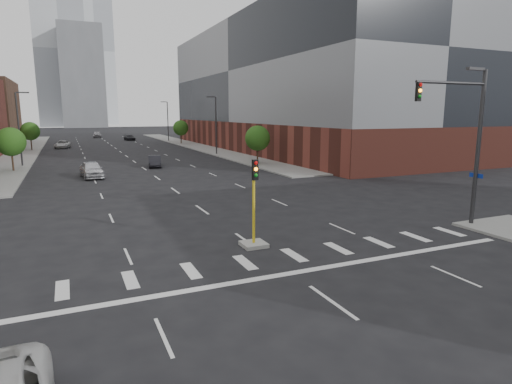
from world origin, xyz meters
TOP-DOWN VIEW (x-y plane):
  - ground at (0.00, 0.00)m, footprint 400.00×400.00m
  - sidewalk_left_far at (-15.00, 74.00)m, footprint 5.00×92.00m
  - sidewalk_right_far at (15.00, 74.00)m, footprint 5.00×92.00m
  - building_right_main at (29.50, 60.00)m, footprint 24.00×70.00m
  - tower_left at (-8.00, 220.00)m, footprint 22.00×22.00m
  - tower_right at (10.00, 260.00)m, footprint 20.00×20.00m
  - tower_mid at (0.00, 200.00)m, footprint 18.00×18.00m
  - median_traffic_signal at (0.00, 8.97)m, footprint 1.20×1.20m
  - mast_arm_signal at (12.61, 7.50)m, footprint 5.12×0.90m
  - streetlight_right_a at (13.41, 55.00)m, footprint 1.60×0.22m
  - streetlight_right_b at (13.41, 90.00)m, footprint 1.60×0.22m
  - streetlight_left at (-13.41, 50.00)m, footprint 1.60×0.22m
  - tree_left_near at (-14.00, 45.00)m, footprint 3.20×3.20m
  - tree_left_far at (-14.00, 75.00)m, footprint 3.20×3.20m
  - tree_right_near at (14.00, 40.00)m, footprint 3.20×3.20m
  - tree_right_far at (14.00, 80.00)m, footprint 3.20×3.20m
  - car_near_left at (-6.12, 36.81)m, footprint 2.46×5.13m
  - car_mid_right at (1.50, 43.11)m, footprint 2.17×4.43m
  - car_far_left at (-9.05, 78.36)m, footprint 3.01×5.37m
  - car_deep_right at (5.58, 96.79)m, footprint 2.43×4.82m
  - car_distant at (-0.77, 111.99)m, footprint 2.26×5.11m

SIDE VIEW (x-z plane):
  - ground at x=0.00m, z-range 0.00..0.00m
  - sidewalk_left_far at x=-15.00m, z-range 0.00..0.15m
  - sidewalk_right_far at x=15.00m, z-range 0.00..0.15m
  - car_deep_right at x=5.58m, z-range 0.00..1.34m
  - car_mid_right at x=1.50m, z-range 0.00..1.40m
  - car_far_left at x=-9.05m, z-range 0.00..1.42m
  - car_near_left at x=-6.12m, z-range 0.00..1.69m
  - car_distant at x=-0.77m, z-range 0.00..1.71m
  - median_traffic_signal at x=0.00m, z-range -1.23..3.17m
  - tree_left_near at x=-14.00m, z-range 0.97..5.82m
  - tree_left_far at x=-14.00m, z-range 0.97..5.82m
  - tree_right_near at x=14.00m, z-range 0.97..5.82m
  - tree_right_far at x=14.00m, z-range 0.97..5.82m
  - streetlight_right_a at x=13.41m, z-range 0.47..9.55m
  - streetlight_right_b at x=13.41m, z-range 0.47..9.55m
  - streetlight_left at x=-13.41m, z-range 0.47..9.55m
  - mast_arm_signal at x=12.61m, z-range 1.11..10.18m
  - building_right_main at x=29.50m, z-range 0.00..22.00m
  - tower_mid at x=0.00m, z-range 0.00..44.00m
  - tower_left at x=-8.00m, z-range 0.00..70.00m
  - tower_right at x=10.00m, z-range 0.00..80.00m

